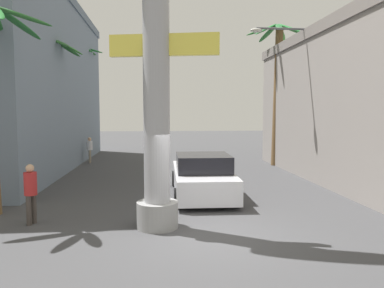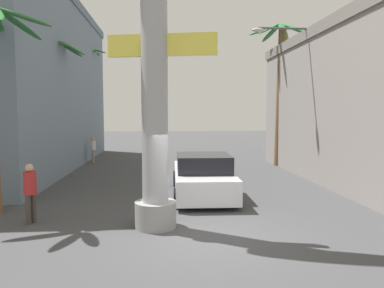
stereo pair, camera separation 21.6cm
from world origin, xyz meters
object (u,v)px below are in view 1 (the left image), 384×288
(neon_sign_pole, at_px, (156,53))
(car_lead, at_px, (202,177))
(street_lamp, at_px, (299,86))
(palm_tree_mid_right, at_px, (277,79))
(pedestrian_curb_left, at_px, (31,189))
(pedestrian_far_left, at_px, (90,148))
(palm_tree_far_left, at_px, (85,87))
(palm_tree_mid_left, at_px, (51,89))

(neon_sign_pole, relative_size, car_lead, 1.87)
(street_lamp, relative_size, car_lead, 1.36)
(palm_tree_mid_right, xyz_separation_m, pedestrian_curb_left, (-10.36, -10.74, -4.00))
(car_lead, relative_size, pedestrian_far_left, 3.31)
(car_lead, xyz_separation_m, palm_tree_far_left, (-6.70, 13.56, 4.12))
(street_lamp, relative_size, palm_tree_mid_left, 1.07)
(neon_sign_pole, relative_size, palm_tree_mid_left, 1.47)
(pedestrian_far_left, bearing_deg, pedestrian_curb_left, -87.12)
(neon_sign_pole, height_order, car_lead, neon_sign_pole)
(palm_tree_mid_left, distance_m, pedestrian_curb_left, 8.56)
(palm_tree_far_left, relative_size, pedestrian_far_left, 4.92)
(car_lead, bearing_deg, palm_tree_mid_left, 144.68)
(palm_tree_mid_left, bearing_deg, street_lamp, -6.68)
(pedestrian_curb_left, bearing_deg, palm_tree_mid_left, 100.90)
(neon_sign_pole, xyz_separation_m, pedestrian_far_left, (-4.09, 13.37, -3.69))
(neon_sign_pole, distance_m, pedestrian_far_left, 14.46)
(neon_sign_pole, xyz_separation_m, palm_tree_mid_left, (-4.96, 8.43, -0.45))
(car_lead, height_order, palm_tree_mid_right, palm_tree_mid_right)
(car_lead, relative_size, pedestrian_curb_left, 3.10)
(street_lamp, distance_m, pedestrian_curb_left, 12.37)
(palm_tree_mid_left, bearing_deg, neon_sign_pole, -59.55)
(neon_sign_pole, bearing_deg, pedestrian_curb_left, 169.72)
(palm_tree_mid_right, relative_size, pedestrian_curb_left, 4.90)
(car_lead, height_order, palm_tree_mid_left, palm_tree_mid_left)
(street_lamp, xyz_separation_m, pedestrian_far_left, (-10.65, 6.28, -3.39))
(palm_tree_mid_right, bearing_deg, pedestrian_far_left, 169.69)
(neon_sign_pole, distance_m, pedestrian_curb_left, 5.05)
(neon_sign_pole, relative_size, pedestrian_far_left, 6.18)
(neon_sign_pole, distance_m, car_lead, 5.65)
(palm_tree_mid_left, distance_m, palm_tree_mid_right, 12.25)
(palm_tree_far_left, xyz_separation_m, pedestrian_curb_left, (1.59, -16.68, -3.86))
(pedestrian_far_left, height_order, pedestrian_curb_left, pedestrian_curb_left)
(palm_tree_mid_left, bearing_deg, pedestrian_curb_left, -79.10)
(street_lamp, bearing_deg, neon_sign_pole, -132.77)
(palm_tree_mid_left, xyz_separation_m, pedestrian_curb_left, (1.50, -7.81, -3.18))
(palm_tree_far_left, xyz_separation_m, pedestrian_far_left, (0.95, -3.94, -3.92))
(car_lead, xyz_separation_m, pedestrian_far_left, (-5.75, 9.62, 0.20))
(palm_tree_mid_left, bearing_deg, palm_tree_mid_right, 13.89)
(palm_tree_mid_right, distance_m, pedestrian_far_left, 11.90)
(car_lead, bearing_deg, palm_tree_far_left, 116.29)
(street_lamp, relative_size, pedestrian_curb_left, 4.22)
(palm_tree_mid_right, bearing_deg, neon_sign_pole, -121.28)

